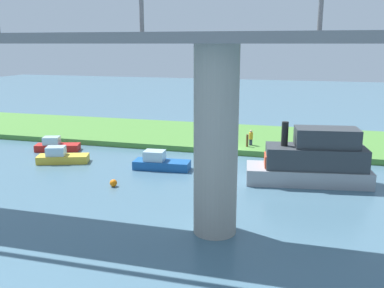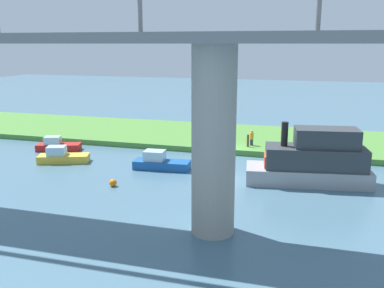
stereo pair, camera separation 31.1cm
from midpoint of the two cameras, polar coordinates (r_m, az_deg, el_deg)
name	(u,v)px [view 1 (the left image)]	position (r m, az deg, el deg)	size (l,w,h in m)	color
ground_plane	(225,155)	(37.22, 4.16, -1.45)	(160.00, 160.00, 0.00)	#476B7F
grassy_bank	(237,138)	(42.90, 5.78, 0.83)	(80.00, 12.00, 0.50)	#4C8438
bridge_pylon	(216,142)	(20.95, 2.76, 0.23)	(2.17, 2.17, 9.41)	#9E998E
bridge_span	(217,33)	(20.44, 2.94, 14.59)	(63.70, 4.30, 3.25)	slate
person_on_bank	(251,137)	(38.69, 7.61, 0.86)	(0.48, 0.48, 1.39)	#2D334C
mooring_post	(247,141)	(38.13, 7.12, 0.46)	(0.20, 0.20, 1.10)	brown
houseboat_blue	(313,161)	(30.44, 15.45, -2.18)	(8.64, 3.97, 4.25)	#99999E
motorboat_white	(61,157)	(36.24, -17.22, -1.65)	(4.25, 2.68, 1.33)	gold
pontoon_yellow	(160,163)	(32.96, -4.54, -2.48)	(4.39, 1.87, 1.43)	#195199
motorboat_red	(56,146)	(40.42, -17.82, -0.22)	(4.07, 2.48, 1.28)	red
marker_buoy	(113,183)	(29.47, -10.70, -5.12)	(0.50, 0.50, 0.50)	orange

